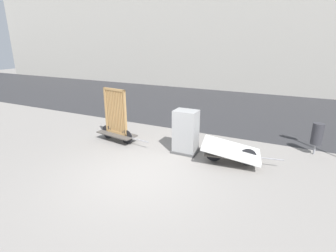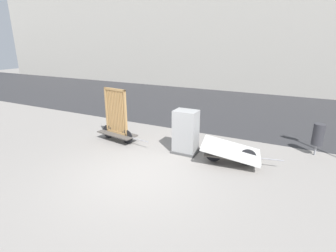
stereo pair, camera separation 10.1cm
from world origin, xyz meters
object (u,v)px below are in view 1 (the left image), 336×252
object	(u,v)px
bike_cart_with_bedframe	(116,123)
trash_bin	(317,134)
bike_cart_with_mattress	(231,151)
utility_cabinet	(186,133)

from	to	relation	value
bike_cart_with_bedframe	trash_bin	xyz separation A→B (m)	(6.27, 1.78, 0.00)
bike_cart_with_mattress	trash_bin	size ratio (longest dim) A/B	2.29
bike_cart_with_bedframe	trash_bin	distance (m)	6.52
utility_cabinet	trash_bin	bearing A→B (deg)	24.02
bike_cart_with_bedframe	trash_bin	world-z (taller)	bike_cart_with_bedframe
bike_cart_with_mattress	utility_cabinet	xyz separation A→B (m)	(-1.48, 0.13, 0.27)
bike_cart_with_bedframe	utility_cabinet	distance (m)	2.58
utility_cabinet	trash_bin	distance (m)	4.05
bike_cart_with_bedframe	bike_cart_with_mattress	size ratio (longest dim) A/B	0.95
utility_cabinet	bike_cart_with_mattress	bearing A→B (deg)	-5.11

